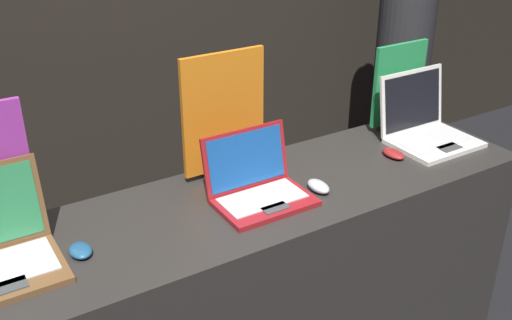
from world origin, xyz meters
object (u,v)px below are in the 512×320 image
object	(u,v)px
mouse_back	(393,154)
mouse_front	(81,250)
laptop_middle	(257,185)
laptop_back	(425,126)
promo_stand_middle	(224,118)
promo_stand_back	(398,88)
mouse_middle	(318,186)
person_bystander	(402,62)

from	to	relation	value
mouse_back	mouse_front	bearing A→B (deg)	-179.83
mouse_front	laptop_middle	xyz separation A→B (m)	(0.66, 0.01, 0.04)
mouse_back	laptop_back	bearing A→B (deg)	13.43
promo_stand_middle	mouse_back	bearing A→B (deg)	-20.26
promo_stand_back	mouse_back	bearing A→B (deg)	-133.89
mouse_middle	person_bystander	size ratio (longest dim) A/B	0.06
laptop_middle	promo_stand_middle	xyz separation A→B (m)	(0.00, 0.25, 0.18)
laptop_back	mouse_back	size ratio (longest dim) A/B	3.19
promo_stand_back	mouse_middle	bearing A→B (deg)	-155.26
mouse_front	person_bystander	xyz separation A→B (m)	(2.29, 0.94, -0.00)
mouse_front	laptop_middle	world-z (taller)	laptop_middle
mouse_middle	promo_stand_back	size ratio (longest dim) A/B	0.28
laptop_middle	mouse_middle	size ratio (longest dim) A/B	3.16
mouse_front	promo_stand_middle	xyz separation A→B (m)	(0.66, 0.25, 0.22)
mouse_back	promo_stand_back	xyz separation A→B (m)	(0.24, 0.25, 0.17)
laptop_middle	promo_stand_middle	size ratio (longest dim) A/B	0.70
mouse_front	mouse_middle	size ratio (longest dim) A/B	0.89
person_bystander	mouse_front	bearing A→B (deg)	-157.66
mouse_back	promo_stand_back	size ratio (longest dim) A/B	0.29
promo_stand_middle	promo_stand_back	distance (m)	0.91
laptop_middle	mouse_middle	bearing A→B (deg)	-17.14
laptop_middle	promo_stand_back	size ratio (longest dim) A/B	0.87
mouse_front	mouse_back	distance (m)	1.34
laptop_back	mouse_back	world-z (taller)	laptop_back
mouse_middle	person_bystander	distance (m)	1.72
laptop_middle	mouse_front	bearing A→B (deg)	-179.48
person_bystander	mouse_back	bearing A→B (deg)	-135.50
laptop_back	mouse_middle	bearing A→B (deg)	-169.63
laptop_middle	person_bystander	world-z (taller)	person_bystander
mouse_front	person_bystander	bearing A→B (deg)	22.34
laptop_middle	laptop_back	size ratio (longest dim) A/B	0.96
laptop_middle	person_bystander	bearing A→B (deg)	29.88
promo_stand_middle	laptop_back	xyz separation A→B (m)	(0.91, -0.19, -0.17)
mouse_front	mouse_back	size ratio (longest dim) A/B	0.86
promo_stand_back	mouse_front	bearing A→B (deg)	-170.96
laptop_back	mouse_back	xyz separation A→B (m)	(-0.24, -0.06, -0.05)
mouse_front	promo_stand_back	size ratio (longest dim) A/B	0.25
mouse_front	promo_stand_back	xyz separation A→B (m)	(1.57, 0.25, 0.17)
mouse_back	promo_stand_back	world-z (taller)	promo_stand_back
promo_stand_back	person_bystander	xyz separation A→B (m)	(0.72, 0.69, -0.17)
mouse_front	promo_stand_middle	bearing A→B (deg)	20.90
promo_stand_middle	laptop_back	size ratio (longest dim) A/B	1.36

